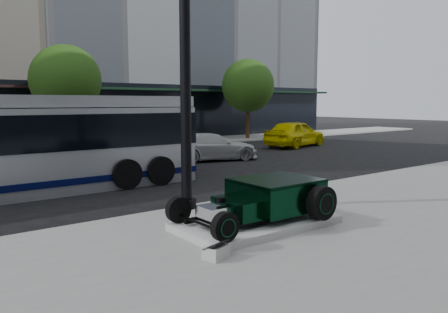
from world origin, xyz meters
TOP-DOWN VIEW (x-y plane):
  - ground at (0.00, 0.00)m, footprint 120.00×120.00m
  - sidewalk_far at (0.00, 14.00)m, footprint 70.00×4.00m
  - street_trees at (1.15, 13.07)m, footprint 29.80×3.80m
  - display_plinth at (-0.77, -4.51)m, footprint 3.40×1.80m
  - hot_rod at (-0.43, -4.51)m, footprint 3.22×2.00m
  - info_plaque at (-2.59, -5.53)m, footprint 0.47×0.40m
  - lamppost at (-1.07, -2.25)m, footprint 0.48×0.48m
  - white_sedan at (5.24, 5.36)m, footprint 4.73×2.89m
  - yellow_taxi at (13.06, 7.40)m, footprint 5.07×2.91m

SIDE VIEW (x-z plane):
  - ground at x=0.00m, z-range 0.00..0.00m
  - sidewalk_far at x=0.00m, z-range 0.00..0.12m
  - display_plinth at x=-0.77m, z-range 0.12..0.27m
  - info_plaque at x=-2.59m, z-range 0.09..0.40m
  - white_sedan at x=5.24m, z-range 0.00..1.28m
  - hot_rod at x=-0.43m, z-range 0.29..1.10m
  - yellow_taxi at x=13.06m, z-range 0.00..1.63m
  - street_trees at x=1.15m, z-range 0.92..6.62m
  - lamppost at x=-1.07m, z-range -0.21..8.48m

